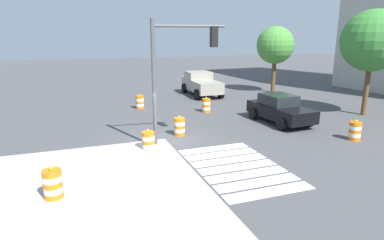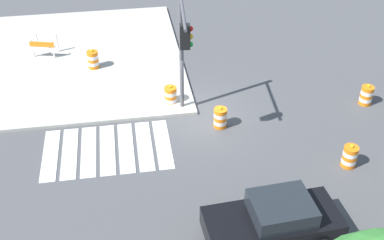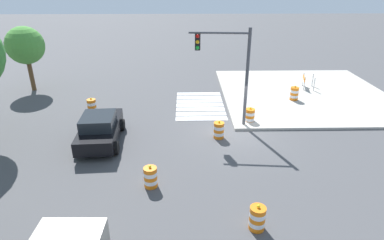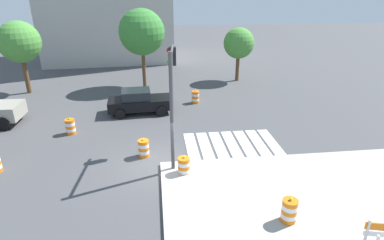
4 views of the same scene
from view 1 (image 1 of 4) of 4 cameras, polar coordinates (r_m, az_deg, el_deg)
The scene contains 14 objects.
ground_plane at distance 15.96m, azimuth -4.69°, elevation -3.76°, with size 120.00×120.00×0.00m, color #474749.
sidewalk_corner at distance 10.16m, azimuth -30.18°, elevation -16.59°, with size 12.00×12.00×0.15m, color #ADA89E.
crosswalk_stripes at distance 13.07m, azimuth 7.79°, elevation -8.02°, with size 5.10×3.20×0.02m.
sports_car at distance 19.85m, azimuth 14.89°, elevation 1.87°, with size 4.40×2.34×1.63m.
pickup_truck at distance 28.23m, azimuth 1.49°, elevation 6.31°, with size 5.20×2.45×1.92m.
traffic_barrel_near_corner at distance 17.91m, azimuth 26.27°, elevation -1.70°, with size 0.56×0.56×1.02m.
traffic_barrel_crosswalk_end at distance 14.61m, azimuth -7.53°, elevation -3.72°, with size 0.56×0.56×1.02m.
traffic_barrel_median_near at distance 21.92m, azimuth 2.46°, elevation 2.54°, with size 0.56×0.56×1.02m.
traffic_barrel_median_far at distance 23.23m, azimuth -8.99°, elevation 3.06°, with size 0.56×0.56×1.02m.
traffic_barrel_far_curb at distance 16.84m, azimuth -2.19°, elevation -1.13°, with size 0.56×0.56×1.02m.
traffic_barrel_on_sidewalk at distance 11.04m, azimuth -22.89°, elevation -10.12°, with size 0.56×0.56×1.02m.
traffic_light_pole at distance 14.70m, azimuth -2.24°, elevation 10.28°, with size 0.52×3.28×5.50m.
street_tree_streetside_near at distance 30.15m, azimuth 14.17°, elevation 12.36°, with size 3.21×3.21×5.72m.
street_tree_streetside_mid at distance 23.36m, azimuth 28.70°, elevation 11.88°, with size 3.75×3.75×6.52m.
Camera 1 is at (14.64, -3.93, 4.99)m, focal length 30.94 mm.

